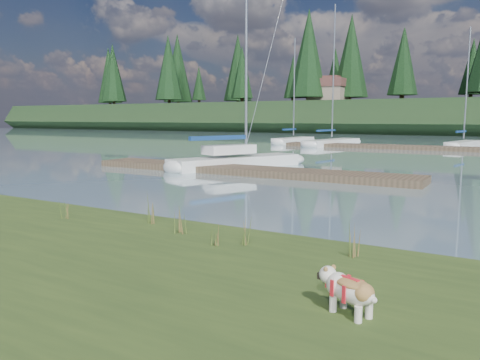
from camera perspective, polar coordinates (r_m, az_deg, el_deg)
The scene contains 21 objects.
ground at distance 40.09m, azimuth 20.75°, elevation 3.49°, with size 200.00×200.00×0.00m, color #809DA9.
ridge at distance 82.71m, azimuth 25.95°, elevation 6.84°, with size 200.00×20.00×5.00m, color black.
bulldog at distance 5.50m, azimuth 13.21°, elevation -12.79°, with size 0.80×0.53×0.47m.
sailboat_main at distance 24.26m, azimuth 0.63°, elevation 2.61°, with size 4.70×8.19×11.89m.
dock_near at distance 21.46m, azimuth 0.26°, elevation 1.22°, with size 16.00×2.00×0.30m, color #4C3D2C.
dock_far at distance 39.79m, azimuth 23.60°, elevation 3.54°, with size 26.00×2.20×0.30m, color #4C3D2C.
sailboat_bg_0 at distance 47.40m, azimuth 6.89°, elevation 4.89°, with size 2.04×7.11×10.27m.
sailboat_bg_1 at distance 44.31m, azimuth 11.61°, elevation 4.60°, with size 3.34×8.63×12.58m.
sailboat_bg_2 at distance 44.31m, azimuth 25.77°, elevation 4.01°, with size 2.56×6.69×10.03m.
weed_0 at distance 9.92m, azimuth -10.90°, elevation -3.65°, with size 0.17×0.14×0.67m.
weed_1 at distance 9.01m, azimuth -7.25°, elevation -4.99°, with size 0.17×0.14×0.57m.
weed_2 at distance 8.11m, azimuth 0.93°, elevation -6.44°, with size 0.17×0.14×0.54m.
weed_3 at distance 10.90m, azimuth -20.64°, elevation -3.12°, with size 0.17×0.14×0.61m.
weed_4 at distance 8.09m, azimuth -2.77°, elevation -6.94°, with size 0.17×0.14×0.39m.
weed_5 at distance 7.70m, azimuth 13.59°, elevation -7.08°, with size 0.17×0.14×0.64m.
mud_lip at distance 10.61m, azimuth -9.91°, elevation -5.99°, with size 60.00×0.50×0.14m, color #33281C.
conifer_0 at distance 98.76m, azimuth -8.71°, elevation 13.41°, with size 5.72×5.72×14.15m.
conifer_1 at distance 93.43m, azimuth 0.26°, elevation 13.00°, with size 4.40×4.40×11.30m.
conifer_2 at distance 84.40m, azimuth 8.35°, elevation 15.04°, with size 6.60×6.60×16.05m.
conifer_3 at distance 83.64m, azimuth 19.24°, elevation 13.52°, with size 4.84×4.84×12.25m.
house_0 at distance 84.60m, azimuth 10.70°, elevation 10.73°, with size 6.30×5.30×4.65m.
Camera 1 is at (6.71, -9.44, 2.55)m, focal length 35.00 mm.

